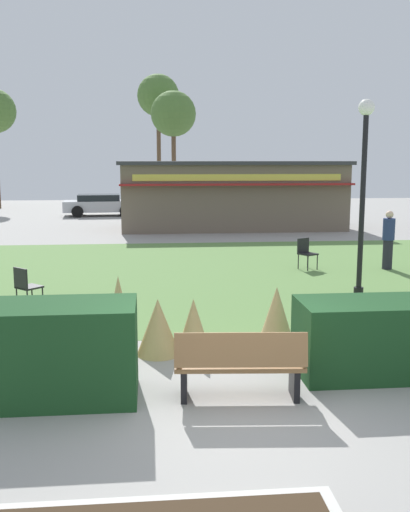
{
  "coord_description": "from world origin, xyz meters",
  "views": [
    {
      "loc": [
        -0.99,
        -6.71,
        3.11
      ],
      "look_at": [
        0.06,
        4.33,
        1.28
      ],
      "focal_mm": 40.81,
      "sensor_mm": 36.0,
      "label": 1
    }
  ],
  "objects_px": {
    "parked_car_west_slot": "(101,204)",
    "cafe_chair_east": "(25,284)",
    "park_bench": "(240,364)",
    "tree_right_bg": "(158,97)",
    "tree_center_bg": "(173,115)",
    "parked_car_east_slot": "(292,203)",
    "trash_bin": "(31,353)",
    "parked_car_center_slot": "(186,204)",
    "cafe_chair_west": "(306,251)",
    "person_strolling": "(388,240)",
    "lamppost_mid": "(364,175)",
    "food_kiosk": "(232,195)"
  },
  "relations": [
    {
      "from": "parked_car_west_slot",
      "to": "cafe_chair_east",
      "type": "bearing_deg",
      "value": -89.68
    },
    {
      "from": "park_bench",
      "to": "parked_car_west_slot",
      "type": "xyz_separation_m",
      "value": [
        -3.89,
        26.17,
        0.16
      ]
    },
    {
      "from": "park_bench",
      "to": "tree_right_bg",
      "type": "height_order",
      "value": "tree_right_bg"
    },
    {
      "from": "park_bench",
      "to": "cafe_chair_east",
      "type": "relative_size",
      "value": 1.95
    },
    {
      "from": "tree_center_bg",
      "to": "parked_car_east_slot",
      "type": "bearing_deg",
      "value": -27.82
    },
    {
      "from": "park_bench",
      "to": "trash_bin",
      "type": "height_order",
      "value": "park_bench"
    },
    {
      "from": "parked_car_center_slot",
      "to": "tree_right_bg",
      "type": "distance_m",
      "value": 9.66
    },
    {
      "from": "parked_car_west_slot",
      "to": "tree_right_bg",
      "type": "bearing_deg",
      "value": 63.48
    },
    {
      "from": "cafe_chair_east",
      "to": "tree_center_bg",
      "type": "relative_size",
      "value": 0.12
    },
    {
      "from": "cafe_chair_west",
      "to": "person_strolling",
      "type": "relative_size",
      "value": 0.53
    },
    {
      "from": "lamppost_mid",
      "to": "parked_car_center_slot",
      "type": "bearing_deg",
      "value": 97.54
    },
    {
      "from": "cafe_chair_west",
      "to": "person_strolling",
      "type": "bearing_deg",
      "value": -6.22
    },
    {
      "from": "cafe_chair_west",
      "to": "parked_car_west_slot",
      "type": "height_order",
      "value": "parked_car_west_slot"
    },
    {
      "from": "cafe_chair_east",
      "to": "parked_car_center_slot",
      "type": "height_order",
      "value": "parked_car_center_slot"
    },
    {
      "from": "parked_car_east_slot",
      "to": "trash_bin",
      "type": "bearing_deg",
      "value": -111.53
    },
    {
      "from": "parked_car_center_slot",
      "to": "parked_car_east_slot",
      "type": "distance_m",
      "value": 6.18
    },
    {
      "from": "parked_car_west_slot",
      "to": "parked_car_east_slot",
      "type": "distance_m",
      "value": 11.0
    },
    {
      "from": "trash_bin",
      "to": "cafe_chair_east",
      "type": "bearing_deg",
      "value": 102.52
    },
    {
      "from": "parked_car_center_slot",
      "to": "person_strolling",
      "type": "bearing_deg",
      "value": -74.82
    },
    {
      "from": "food_kiosk",
      "to": "person_strolling",
      "type": "height_order",
      "value": "food_kiosk"
    },
    {
      "from": "parked_car_west_slot",
      "to": "person_strolling",
      "type": "bearing_deg",
      "value": -61.24
    },
    {
      "from": "cafe_chair_east",
      "to": "food_kiosk",
      "type": "bearing_deg",
      "value": 65.76
    },
    {
      "from": "tree_right_bg",
      "to": "parked_car_west_slot",
      "type": "bearing_deg",
      "value": -116.52
    },
    {
      "from": "lamppost_mid",
      "to": "food_kiosk",
      "type": "distance_m",
      "value": 13.82
    },
    {
      "from": "park_bench",
      "to": "trash_bin",
      "type": "relative_size",
      "value": 2.1
    },
    {
      "from": "cafe_chair_west",
      "to": "tree_center_bg",
      "type": "xyz_separation_m",
      "value": [
        -2.91,
        20.68,
        5.35
      ]
    },
    {
      "from": "cafe_chair_west",
      "to": "tree_center_bg",
      "type": "distance_m",
      "value": 21.56
    },
    {
      "from": "person_strolling",
      "to": "tree_right_bg",
      "type": "distance_m",
      "value": 25.84
    },
    {
      "from": "lamppost_mid",
      "to": "cafe_chair_west",
      "type": "distance_m",
      "value": 4.1
    },
    {
      "from": "park_bench",
      "to": "person_strolling",
      "type": "distance_m",
      "value": 10.44
    },
    {
      "from": "parked_car_east_slot",
      "to": "tree_right_bg",
      "type": "xyz_separation_m",
      "value": [
        -7.58,
        6.87,
        6.65
      ]
    },
    {
      "from": "parked_car_east_slot",
      "to": "tree_center_bg",
      "type": "distance_m",
      "value": 9.22
    },
    {
      "from": "person_strolling",
      "to": "tree_center_bg",
      "type": "distance_m",
      "value": 22.16
    },
    {
      "from": "trash_bin",
      "to": "cafe_chair_east",
      "type": "distance_m",
      "value": 4.3
    },
    {
      "from": "cafe_chair_west",
      "to": "cafe_chair_east",
      "type": "distance_m",
      "value": 8.09
    },
    {
      "from": "cafe_chair_west",
      "to": "food_kiosk",
      "type": "bearing_deg",
      "value": 93.87
    },
    {
      "from": "parked_car_east_slot",
      "to": "tree_center_bg",
      "type": "relative_size",
      "value": 0.59
    },
    {
      "from": "food_kiosk",
      "to": "person_strolling",
      "type": "bearing_deg",
      "value": -73.97
    },
    {
      "from": "lamppost_mid",
      "to": "food_kiosk",
      "type": "xyz_separation_m",
      "value": [
        -1.03,
        13.72,
        -1.24
      ]
    },
    {
      "from": "tree_right_bg",
      "to": "parked_car_east_slot",
      "type": "bearing_deg",
      "value": -42.21
    },
    {
      "from": "lamppost_mid",
      "to": "parked_car_west_slot",
      "type": "distance_m",
      "value": 22.0
    },
    {
      "from": "cafe_chair_east",
      "to": "tree_right_bg",
      "type": "relative_size",
      "value": 0.1
    },
    {
      "from": "parked_car_east_slot",
      "to": "parked_car_west_slot",
      "type": "bearing_deg",
      "value": -180.0
    },
    {
      "from": "parked_car_center_slot",
      "to": "trash_bin",
      "type": "bearing_deg",
      "value": -98.51
    },
    {
      "from": "tree_center_bg",
      "to": "tree_right_bg",
      "type": "bearing_deg",
      "value": 104.63
    },
    {
      "from": "person_strolling",
      "to": "tree_center_bg",
      "type": "bearing_deg",
      "value": 96.12
    },
    {
      "from": "cafe_chair_west",
      "to": "parked_car_west_slot",
      "type": "distance_m",
      "value": 18.6
    },
    {
      "from": "parked_car_center_slot",
      "to": "tree_right_bg",
      "type": "xyz_separation_m",
      "value": [
        -1.4,
        6.87,
        6.65
      ]
    },
    {
      "from": "trash_bin",
      "to": "cafe_chair_west",
      "type": "xyz_separation_m",
      "value": [
        6.16,
        8.09,
        0.12
      ]
    },
    {
      "from": "lamppost_mid",
      "to": "parked_car_center_slot",
      "type": "relative_size",
      "value": 1.05
    }
  ]
}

